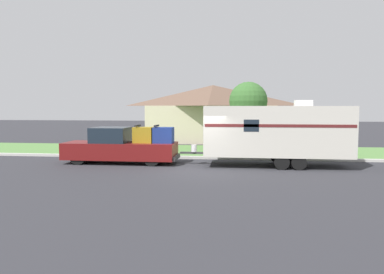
% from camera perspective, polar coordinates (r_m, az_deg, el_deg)
% --- Properties ---
extents(ground_plane, '(120.00, 120.00, 0.00)m').
position_cam_1_polar(ground_plane, '(17.39, 1.01, -5.06)').
color(ground_plane, '#2D2D33').
extents(curb_strip, '(80.00, 0.30, 0.14)m').
position_cam_1_polar(curb_strip, '(21.07, 2.09, -3.17)').
color(curb_strip, beige).
rests_on(curb_strip, ground_plane).
extents(lawn_strip, '(80.00, 7.00, 0.03)m').
position_cam_1_polar(lawn_strip, '(24.69, 2.83, -2.15)').
color(lawn_strip, '#568442').
rests_on(lawn_strip, ground_plane).
extents(house_across_street, '(11.07, 7.98, 4.79)m').
position_cam_1_polar(house_across_street, '(32.58, 3.19, 3.84)').
color(house_across_street, beige).
rests_on(house_across_street, ground_plane).
extents(pickup_truck, '(5.90, 1.91, 2.00)m').
position_cam_1_polar(pickup_truck, '(19.76, -10.63, -1.44)').
color(pickup_truck, black).
rests_on(pickup_truck, ground_plane).
extents(travel_trailer, '(8.29, 2.44, 3.24)m').
position_cam_1_polar(travel_trailer, '(18.84, 12.74, 0.91)').
color(travel_trailer, black).
rests_on(travel_trailer, ground_plane).
extents(mailbox, '(0.48, 0.20, 1.35)m').
position_cam_1_polar(mailbox, '(21.93, 14.54, -0.46)').
color(mailbox, brown).
rests_on(mailbox, ground_plane).
extents(tree_in_yard, '(2.49, 2.49, 4.55)m').
position_cam_1_polar(tree_in_yard, '(24.76, 8.57, 5.42)').
color(tree_in_yard, brown).
rests_on(tree_in_yard, ground_plane).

